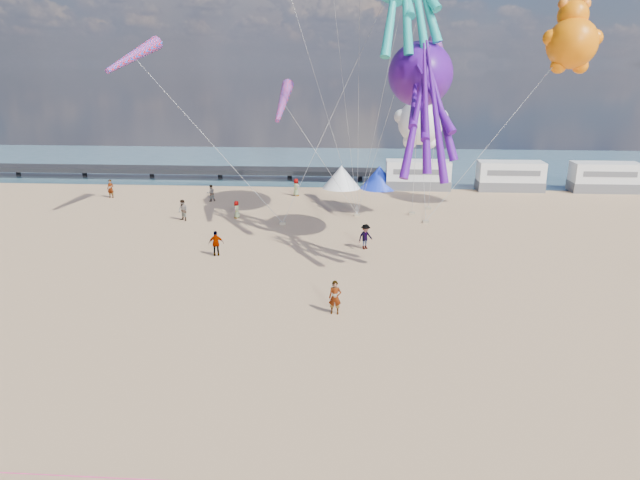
{
  "coord_description": "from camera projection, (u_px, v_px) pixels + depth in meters",
  "views": [
    {
      "loc": [
        -0.23,
        -19.54,
        12.55
      ],
      "look_at": [
        -1.96,
        6.0,
        4.65
      ],
      "focal_mm": 32.0,
      "sensor_mm": 36.0,
      "label": 1
    }
  ],
  "objects": [
    {
      "name": "windsock_left",
      "position": [
        133.0,
        56.0,
        43.67
      ],
      "size": [
        3.09,
        6.3,
        6.28
      ],
      "primitive_type": null,
      "rotation": [
        0.0,
        0.0,
        -0.33
      ],
      "color": "red"
    },
    {
      "name": "ground",
      "position": [
        359.0,
        399.0,
        22.31
      ],
      "size": [
        120.0,
        120.0,
        0.0
      ],
      "primitive_type": "plane",
      "color": "tan",
      "rests_on": "ground"
    },
    {
      "name": "standing_person",
      "position": [
        335.0,
        297.0,
        29.74
      ],
      "size": [
        0.69,
        0.48,
        1.82
      ],
      "primitive_type": "imported",
      "rotation": [
        0.0,
        0.0,
        -0.06
      ],
      "color": "tan",
      "rests_on": "ground"
    },
    {
      "name": "beachgoer_5",
      "position": [
        111.0,
        189.0,
        55.81
      ],
      "size": [
        1.71,
        0.65,
        1.8
      ],
      "primitive_type": "imported",
      "rotation": [
        0.0,
        0.0,
        6.21
      ],
      "color": "#7F6659",
      "rests_on": "ground"
    },
    {
      "name": "kite_teddy_orange",
      "position": [
        572.0,
        43.0,
        44.26
      ],
      "size": [
        5.88,
        5.71,
        6.63
      ],
      "primitive_type": null,
      "rotation": [
        0.0,
        0.0,
        -0.33
      ],
      "color": "orange"
    },
    {
      "name": "beachgoer_7",
      "position": [
        211.0,
        193.0,
        54.45
      ],
      "size": [
        0.93,
        0.82,
        1.6
      ],
      "primitive_type": "imported",
      "rotation": [
        0.0,
        0.0,
        3.65
      ],
      "color": "#7F6659",
      "rests_on": "ground"
    },
    {
      "name": "kite_panda",
      "position": [
        421.0,
        122.0,
        45.58
      ],
      "size": [
        5.56,
        5.4,
        6.27
      ],
      "primitive_type": null,
      "rotation": [
        0.0,
        0.0,
        0.33
      ],
      "color": "white"
    },
    {
      "name": "motorhome_1",
      "position": [
        510.0,
        176.0,
        59.0
      ],
      "size": [
        6.6,
        2.5,
        3.0
      ],
      "primitive_type": "cube",
      "color": "silver",
      "rests_on": "ground"
    },
    {
      "name": "sandbag_c",
      "position": [
        426.0,
        222.0,
        47.13
      ],
      "size": [
        0.5,
        0.35,
        0.22
      ],
      "primitive_type": "cube",
      "color": "gray",
      "rests_on": "ground"
    },
    {
      "name": "motorhome_2",
      "position": [
        605.0,
        177.0,
        58.38
      ],
      "size": [
        6.6,
        2.5,
        3.0
      ],
      "primitive_type": "cube",
      "color": "silver",
      "rests_on": "ground"
    },
    {
      "name": "sandbag_b",
      "position": [
        412.0,
        213.0,
        49.72
      ],
      "size": [
        0.5,
        0.35,
        0.22
      ],
      "primitive_type": "cube",
      "color": "gray",
      "rests_on": "ground"
    },
    {
      "name": "sandbag_a",
      "position": [
        283.0,
        223.0,
        46.67
      ],
      "size": [
        0.5,
        0.35,
        0.22
      ],
      "primitive_type": "cube",
      "color": "gray",
      "rests_on": "ground"
    },
    {
      "name": "tent_blue",
      "position": [
        379.0,
        177.0,
        59.96
      ],
      "size": [
        4.0,
        4.0,
        2.4
      ],
      "primitive_type": "cone",
      "color": "#1933CC",
      "rests_on": "ground"
    },
    {
      "name": "kite_octopus_purple",
      "position": [
        420.0,
        74.0,
        36.88
      ],
      "size": [
        6.32,
        9.92,
        10.5
      ],
      "primitive_type": null,
      "rotation": [
        0.0,
        0.0,
        0.28
      ],
      "color": "#4A0E87"
    },
    {
      "name": "water",
      "position": [
        360.0,
        164.0,
        74.74
      ],
      "size": [
        120.0,
        120.0,
        0.0
      ],
      "primitive_type": "plane",
      "color": "#3A5D6F",
      "rests_on": "ground"
    },
    {
      "name": "sandbag_d",
      "position": [
        428.0,
        208.0,
        51.6
      ],
      "size": [
        0.5,
        0.35,
        0.22
      ],
      "primitive_type": "cube",
      "color": "gray",
      "rests_on": "ground"
    },
    {
      "name": "beachgoer_3",
      "position": [
        216.0,
        243.0,
        38.81
      ],
      "size": [
        1.24,
        0.85,
        1.77
      ],
      "primitive_type": "imported",
      "rotation": [
        0.0,
        0.0,
        3.32
      ],
      "color": "#7F6659",
      "rests_on": "ground"
    },
    {
      "name": "beachgoer_2",
      "position": [
        365.0,
        237.0,
        40.27
      ],
      "size": [
        1.12,
        1.08,
        1.81
      ],
      "primitive_type": "imported",
      "rotation": [
        0.0,
        0.0,
        0.65
      ],
      "color": "#7F6659",
      "rests_on": "ground"
    },
    {
      "name": "sandbag_e",
      "position": [
        357.0,
        215.0,
        49.27
      ],
      "size": [
        0.5,
        0.35,
        0.22
      ],
      "primitive_type": "cube",
      "color": "gray",
      "rests_on": "ground"
    },
    {
      "name": "windsock_right",
      "position": [
        283.0,
        102.0,
        42.01
      ],
      "size": [
        1.19,
        5.06,
        5.02
      ],
      "primitive_type": null,
      "rotation": [
        0.0,
        0.0,
        -0.06
      ],
      "color": "red"
    },
    {
      "name": "windsock_mid",
      "position": [
        441.0,
        58.0,
        43.2
      ],
      "size": [
        1.52,
        6.74,
        6.68
      ],
      "primitive_type": null,
      "rotation": [
        0.0,
        0.0,
        0.08
      ],
      "color": "red"
    },
    {
      "name": "tent_white",
      "position": [
        341.0,
        177.0,
        60.22
      ],
      "size": [
        4.0,
        4.0,
        2.4
      ],
      "primitive_type": "cone",
      "color": "white",
      "rests_on": "ground"
    },
    {
      "name": "beachgoer_6",
      "position": [
        296.0,
        187.0,
        56.65
      ],
      "size": [
        0.69,
        0.75,
        1.72
      ],
      "primitive_type": "imported",
      "rotation": [
        0.0,
        0.0,
        2.16
      ],
      "color": "#7F6659",
      "rests_on": "ground"
    },
    {
      "name": "beachgoer_0",
      "position": [
        237.0,
        209.0,
        48.47
      ],
      "size": [
        0.5,
        0.63,
        1.49
      ],
      "primitive_type": "imported",
      "rotation": [
        0.0,
        0.0,
        4.41
      ],
      "color": "#7F6659",
      "rests_on": "ground"
    },
    {
      "name": "motorhome_0",
      "position": [
        418.0,
        175.0,
        59.61
      ],
      "size": [
        6.6,
        2.5,
        3.0
      ],
      "primitive_type": "cube",
      "color": "silver",
      "rests_on": "ground"
    },
    {
      "name": "beachgoer_1",
      "position": [
        183.0,
        210.0,
        47.57
      ],
      "size": [
        1.04,
        0.95,
        1.79
      ],
      "primitive_type": "imported",
      "rotation": [
        0.0,
        0.0,
        5.7
      ],
      "color": "#7F6659",
      "rests_on": "ground"
    },
    {
      "name": "pier",
      "position": [
        118.0,
        169.0,
        65.78
      ],
      "size": [
        60.0,
        3.0,
        0.5
      ],
      "primitive_type": "cube",
      "color": "black",
      "rests_on": "ground"
    }
  ]
}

